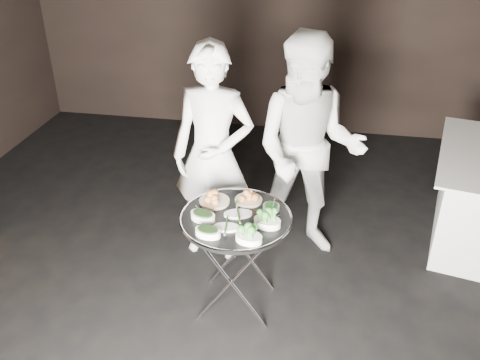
% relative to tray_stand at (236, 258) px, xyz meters
% --- Properties ---
extents(floor, '(6.00, 7.00, 0.05)m').
position_rel_tray_stand_xyz_m(floor, '(-0.05, -0.27, -0.44)').
color(floor, black).
rests_on(floor, ground).
extents(wall_back, '(6.00, 0.05, 3.00)m').
position_rel_tray_stand_xyz_m(wall_back, '(-0.05, 3.25, 1.09)').
color(wall_back, black).
rests_on(wall_back, floor).
extents(tray_stand, '(0.50, 0.42, 0.74)m').
position_rel_tray_stand_xyz_m(tray_stand, '(0.00, 0.00, 0.00)').
color(tray_stand, silver).
rests_on(tray_stand, floor).
extents(serving_tray, '(0.74, 0.74, 0.04)m').
position_rel_tray_stand_xyz_m(serving_tray, '(0.00, 0.00, 0.33)').
color(serving_tray, black).
rests_on(serving_tray, tray_stand).
extents(potato_plate_a, '(0.22, 0.22, 0.08)m').
position_rel_tray_stand_xyz_m(potato_plate_a, '(-0.18, 0.15, 0.37)').
color(potato_plate_a, beige).
rests_on(potato_plate_a, serving_tray).
extents(potato_plate_b, '(0.19, 0.19, 0.07)m').
position_rel_tray_stand_xyz_m(potato_plate_b, '(0.05, 0.21, 0.37)').
color(potato_plate_b, beige).
rests_on(potato_plate_b, serving_tray).
extents(greens_bowl, '(0.12, 0.12, 0.06)m').
position_rel_tray_stand_xyz_m(greens_bowl, '(0.22, 0.12, 0.37)').
color(greens_bowl, silver).
rests_on(greens_bowl, serving_tray).
extents(asparagus_plate_a, '(0.21, 0.15, 0.04)m').
position_rel_tray_stand_xyz_m(asparagus_plate_a, '(0.01, 0.02, 0.36)').
color(asparagus_plate_a, silver).
rests_on(asparagus_plate_a, serving_tray).
extents(asparagus_plate_b, '(0.18, 0.11, 0.04)m').
position_rel_tray_stand_xyz_m(asparagus_plate_b, '(-0.04, -0.14, 0.36)').
color(asparagus_plate_b, silver).
rests_on(asparagus_plate_b, serving_tray).
extents(spinach_bowl_a, '(0.20, 0.16, 0.07)m').
position_rel_tray_stand_xyz_m(spinach_bowl_a, '(-0.21, -0.06, 0.37)').
color(spinach_bowl_a, silver).
rests_on(spinach_bowl_a, serving_tray).
extents(spinach_bowl_b, '(0.18, 0.13, 0.07)m').
position_rel_tray_stand_xyz_m(spinach_bowl_b, '(-0.13, -0.23, 0.37)').
color(spinach_bowl_b, silver).
rests_on(spinach_bowl_b, serving_tray).
extents(broccoli_bowl_a, '(0.20, 0.16, 0.07)m').
position_rel_tray_stand_xyz_m(broccoli_bowl_a, '(0.21, -0.06, 0.37)').
color(broccoli_bowl_a, silver).
rests_on(broccoli_bowl_a, serving_tray).
extents(broccoli_bowl_b, '(0.19, 0.16, 0.07)m').
position_rel_tray_stand_xyz_m(broccoli_bowl_b, '(0.12, -0.24, 0.37)').
color(broccoli_bowl_b, silver).
rests_on(broccoli_bowl_b, serving_tray).
extents(serving_utensils, '(0.57, 0.40, 0.01)m').
position_rel_tray_stand_xyz_m(serving_utensils, '(0.02, 0.07, 0.39)').
color(serving_utensils, silver).
rests_on(serving_utensils, serving_tray).
extents(waiter_left, '(0.66, 0.46, 1.73)m').
position_rel_tray_stand_xyz_m(waiter_left, '(-0.29, 0.62, 0.45)').
color(waiter_left, silver).
rests_on(waiter_left, floor).
extents(waiter_right, '(0.90, 0.72, 1.80)m').
position_rel_tray_stand_xyz_m(waiter_right, '(0.41, 0.79, 0.48)').
color(waiter_right, silver).
rests_on(waiter_right, floor).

